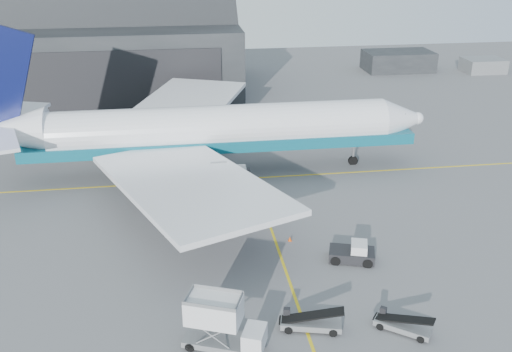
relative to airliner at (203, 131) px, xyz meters
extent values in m
plane|color=#565659|center=(5.74, -22.50, -5.42)|extent=(200.00, 200.00, 0.00)
cube|color=gold|center=(5.74, -2.50, -5.41)|extent=(80.00, 0.25, 0.02)
cube|color=gold|center=(5.74, -24.50, -5.41)|extent=(0.25, 40.00, 0.02)
cube|color=black|center=(-16.26, 42.50, 0.58)|extent=(50.00, 28.00, 12.00)
cube|color=black|center=(-16.26, 28.40, -0.42)|extent=(42.00, 0.40, 9.50)
cube|color=black|center=(43.74, 49.50, -5.42)|extent=(14.00, 8.00, 4.00)
cube|color=slate|center=(60.74, 45.50, -5.42)|extent=(8.00, 6.00, 2.80)
cylinder|color=white|center=(2.26, 0.00, 0.32)|extent=(39.75, 5.30, 5.30)
cone|color=white|center=(24.56, 0.00, 0.32)|extent=(4.86, 5.30, 5.30)
sphere|color=white|center=(26.77, 0.00, 0.32)|extent=(1.55, 1.55, 1.55)
cone|color=white|center=(-21.48, 0.00, 0.98)|extent=(7.73, 5.30, 5.30)
cube|color=black|center=(23.24, 0.00, 0.98)|extent=(2.87, 2.43, 0.77)
cube|color=#0C5467|center=(2.26, 0.00, -1.39)|extent=(46.37, 5.35, 1.32)
cube|color=white|center=(-2.16, -13.25, -0.79)|extent=(20.36, 27.07, 1.61)
cube|color=white|center=(-2.16, 13.25, -0.79)|extent=(20.36, 27.07, 1.61)
cube|color=white|center=(-22.03, 4.97, 1.64)|extent=(6.76, 9.24, 0.39)
cylinder|color=gray|center=(1.16, -8.83, -2.55)|extent=(5.74, 2.98, 2.98)
cylinder|color=gray|center=(1.16, 8.83, -2.55)|extent=(5.74, 2.98, 2.98)
cylinder|color=#A5A5AA|center=(18.82, 0.00, -3.88)|extent=(0.31, 0.31, 3.09)
cylinder|color=black|center=(18.82, 0.00, -4.93)|extent=(1.21, 0.39, 1.21)
cylinder|color=black|center=(0.05, -3.53, -4.82)|extent=(1.44, 0.50, 1.44)
cylinder|color=black|center=(0.05, 3.53, -4.82)|extent=(1.44, 0.50, 1.44)
cube|color=slate|center=(-0.61, -31.97, -4.93)|extent=(5.85, 4.01, 0.45)
cube|color=silver|center=(1.58, -32.83, -4.20)|extent=(2.11, 2.47, 1.45)
cube|color=black|center=(2.21, -33.08, -3.98)|extent=(0.70, 1.63, 0.81)
cube|color=silver|center=(-1.12, -31.77, -2.35)|extent=(4.37, 3.50, 1.81)
cylinder|color=black|center=(1.67, -31.85, -5.06)|extent=(0.77, 0.52, 0.72)
cylinder|color=black|center=(-2.90, -32.09, -5.06)|extent=(0.77, 0.52, 0.72)
cylinder|color=black|center=(-2.20, -30.32, -5.06)|extent=(0.77, 0.52, 0.72)
cube|color=black|center=(11.93, -22.03, -4.87)|extent=(4.49, 3.30, 0.90)
cube|color=silver|center=(12.50, -22.21, -4.07)|extent=(1.88, 2.14, 0.90)
cylinder|color=black|center=(12.97, -23.41, -5.02)|extent=(0.97, 0.60, 0.90)
cylinder|color=black|center=(13.57, -21.49, -5.02)|extent=(0.97, 0.60, 0.90)
cylinder|color=black|center=(10.29, -22.57, -5.02)|extent=(0.97, 0.60, 0.90)
cylinder|color=black|center=(10.88, -20.66, -5.02)|extent=(0.97, 0.60, 0.90)
cube|color=slate|center=(6.10, -30.90, -4.97)|extent=(4.73, 2.55, 0.46)
cube|color=black|center=(6.10, -30.90, -4.25)|extent=(4.89, 2.13, 1.30)
cube|color=black|center=(4.45, -29.92, -4.45)|extent=(0.59, 0.52, 0.61)
cylinder|color=black|center=(7.52, -31.98, -5.12)|extent=(0.66, 0.39, 0.61)
cylinder|color=black|center=(7.86, -30.60, -5.12)|extent=(0.66, 0.39, 0.61)
cylinder|color=black|center=(4.34, -31.21, -5.12)|extent=(0.66, 0.39, 0.61)
cylinder|color=black|center=(4.68, -29.82, -5.12)|extent=(0.66, 0.39, 0.61)
cube|color=slate|center=(12.77, -32.13, -5.00)|extent=(4.14, 3.60, 0.42)
cube|color=black|center=(12.77, -32.13, -4.35)|extent=(4.07, 3.38, 1.20)
cube|color=black|center=(11.73, -30.71, -4.54)|extent=(0.60, 0.58, 0.56)
cylinder|color=black|center=(13.58, -33.56, -5.14)|extent=(0.59, 0.52, 0.56)
cylinder|color=black|center=(14.36, -32.51, -5.14)|extent=(0.59, 0.52, 0.56)
cylinder|color=black|center=(11.18, -31.76, -5.14)|extent=(0.59, 0.52, 0.56)
cylinder|color=black|center=(11.97, -30.71, -5.14)|extent=(0.59, 0.52, 0.56)
cube|color=#DF4807|center=(7.12, -17.86, -5.41)|extent=(0.32, 0.32, 0.03)
cone|color=#DF4807|center=(7.12, -17.86, -5.19)|extent=(0.32, 0.32, 0.46)
camera|label=1|loc=(-2.87, -64.46, 21.96)|focal=40.00mm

